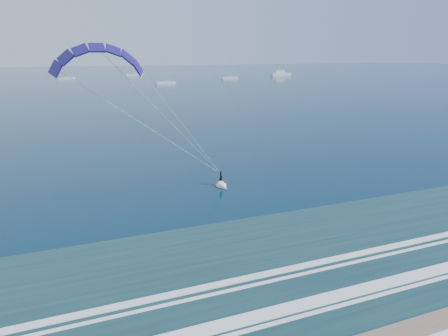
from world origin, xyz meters
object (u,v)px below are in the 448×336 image
sailboat_5 (230,78)px  sailboat_3 (166,83)px  sailboat_2 (66,79)px  motor_yacht (280,74)px  kitesurfer_rig (169,121)px  sailboat_4 (134,75)px

sailboat_5 → sailboat_3: bearing=-151.2°
sailboat_2 → sailboat_3: bearing=-49.7°
motor_yacht → sailboat_3: size_ratio=1.06×
kitesurfer_rig → motor_yacht: kitesurfer_rig is taller
sailboat_5 → motor_yacht: bearing=20.6°
sailboat_3 → sailboat_4: 74.00m
sailboat_3 → sailboat_5: sailboat_3 is taller
sailboat_4 → sailboat_5: bearing=-47.5°
kitesurfer_rig → motor_yacht: size_ratio=1.45×
motor_yacht → sailboat_5: 44.41m
sailboat_2 → sailboat_4: size_ratio=0.86×
kitesurfer_rig → sailboat_3: size_ratio=1.54×
motor_yacht → sailboat_2: (-128.54, 12.72, -0.79)m
sailboat_2 → kitesurfer_rig: bearing=-87.8°
motor_yacht → sailboat_5: bearing=-159.4°
sailboat_3 → sailboat_5: size_ratio=1.06×
kitesurfer_rig → sailboat_4: 230.29m
sailboat_4 → sailboat_2: bearing=-151.7°
motor_yacht → sailboat_2: bearing=174.4°
sailboat_2 → sailboat_3: (44.09, -51.93, 0.01)m
sailboat_2 → sailboat_5: (86.98, -28.35, 0.01)m
kitesurfer_rig → sailboat_3: bearing=76.8°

